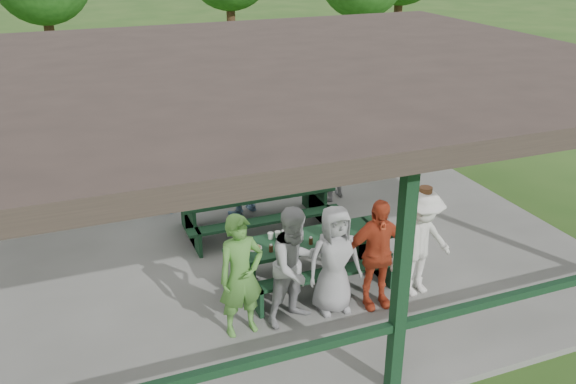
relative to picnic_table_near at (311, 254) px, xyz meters
name	(u,v)px	position (x,y,z in m)	size (l,w,h in m)	color
ground	(280,251)	(-0.06, 1.20, -0.57)	(90.00, 90.00, 0.00)	#244B17
concrete_slab	(280,249)	(-0.06, 1.20, -0.52)	(10.00, 8.00, 0.10)	slate
pavilion_structure	(279,71)	(-0.06, 1.20, 2.60)	(10.60, 8.60, 3.24)	black
picnic_table_near	(311,254)	(0.00, 0.00, 0.00)	(2.47, 1.39, 0.75)	black
picnic_table_far	(256,205)	(-0.22, 2.00, 0.01)	(2.80, 1.39, 0.75)	black
table_setting	(308,236)	(-0.05, 0.02, 0.31)	(2.29, 0.45, 0.10)	white
contestant_green	(241,276)	(-1.39, -0.86, 0.40)	(0.64, 0.42, 1.75)	#4F8C37
contestant_grey_left	(296,266)	(-0.62, -0.88, 0.39)	(0.84, 0.66, 1.73)	#98999B
contestant_grey_mid	(334,260)	(-0.01, -0.83, 0.34)	(0.79, 0.52, 1.62)	#959597
contestant_red	(377,254)	(0.60, -0.95, 0.37)	(0.98, 0.41, 1.68)	#B23C1F
contestant_white_fedora	(421,243)	(1.36, -0.89, 0.37)	(1.14, 0.74, 1.73)	silver
spectator_lblue	(242,175)	(-0.23, 2.78, 0.31)	(1.44, 0.46, 1.56)	#8EB8DB
spectator_blue	(157,165)	(-1.73, 3.35, 0.51)	(0.72, 0.47, 1.97)	teal
spectator_grey	(328,165)	(1.56, 2.75, 0.27)	(0.72, 0.56, 1.48)	#9A9A9D
pickup_truck	(285,91)	(3.05, 8.94, 0.18)	(2.48, 5.38, 1.50)	silver
farm_trailer	(53,119)	(-3.45, 8.48, 0.18)	(4.35, 2.55, 1.51)	#1B3995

